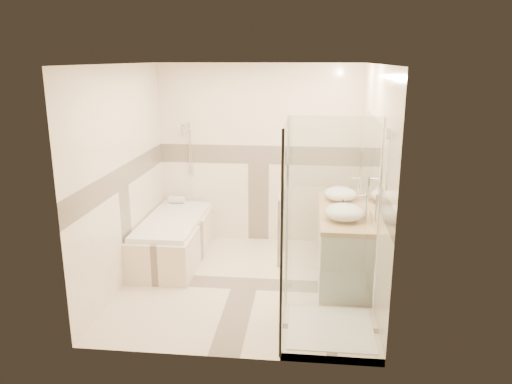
# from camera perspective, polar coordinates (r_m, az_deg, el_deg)

# --- Properties ---
(room) EXTENTS (2.82, 3.02, 2.52)m
(room) POSITION_cam_1_polar(r_m,az_deg,el_deg) (5.53, -0.72, 1.46)
(room) COLOR beige
(room) RESTS_ON ground
(bathtub) EXTENTS (0.75, 1.70, 0.56)m
(bathtub) POSITION_cam_1_polar(r_m,az_deg,el_deg) (6.62, -9.39, -5.04)
(bathtub) COLOR beige
(bathtub) RESTS_ON ground
(vanity) EXTENTS (0.58, 1.62, 0.85)m
(vanity) POSITION_cam_1_polar(r_m,az_deg,el_deg) (6.03, 9.83, -5.88)
(vanity) COLOR silver
(vanity) RESTS_ON ground
(shower_enclosure) EXTENTS (0.96, 0.93, 2.04)m
(shower_enclosure) POSITION_cam_1_polar(r_m,az_deg,el_deg) (4.82, 7.23, -10.32)
(shower_enclosure) COLOR beige
(shower_enclosure) RESTS_ON ground
(vessel_sink_near) EXTENTS (0.41, 0.41, 0.16)m
(vessel_sink_near) POSITION_cam_1_polar(r_m,az_deg,el_deg) (6.27, 9.63, -0.20)
(vessel_sink_near) COLOR white
(vessel_sink_near) RESTS_ON vanity
(vessel_sink_far) EXTENTS (0.44, 0.44, 0.18)m
(vessel_sink_far) POSITION_cam_1_polar(r_m,az_deg,el_deg) (5.51, 10.08, -2.28)
(vessel_sink_far) COLOR white
(vessel_sink_far) RESTS_ON vanity
(faucet_near) EXTENTS (0.12, 0.03, 0.30)m
(faucet_near) POSITION_cam_1_polar(r_m,az_deg,el_deg) (6.26, 11.63, 0.57)
(faucet_near) COLOR silver
(faucet_near) RESTS_ON vanity
(faucet_far) EXTENTS (0.12, 0.03, 0.30)m
(faucet_far) POSITION_cam_1_polar(r_m,az_deg,el_deg) (5.51, 12.35, -1.51)
(faucet_far) COLOR silver
(faucet_far) RESTS_ON vanity
(amenity_bottle_a) EXTENTS (0.09, 0.09, 0.16)m
(amenity_bottle_a) POSITION_cam_1_polar(r_m,az_deg,el_deg) (5.72, 9.94, -1.71)
(amenity_bottle_a) COLOR black
(amenity_bottle_a) RESTS_ON vanity
(amenity_bottle_b) EXTENTS (0.11, 0.11, 0.13)m
(amenity_bottle_b) POSITION_cam_1_polar(r_m,az_deg,el_deg) (5.84, 9.87, -1.50)
(amenity_bottle_b) COLOR black
(amenity_bottle_b) RESTS_ON vanity
(folded_towels) EXTENTS (0.21, 0.29, 0.08)m
(folded_towels) POSITION_cam_1_polar(r_m,az_deg,el_deg) (6.54, 9.49, 0.08)
(folded_towels) COLOR silver
(folded_towels) RESTS_ON vanity
(rolled_towel) EXTENTS (0.22, 0.10, 0.10)m
(rolled_towel) POSITION_cam_1_polar(r_m,az_deg,el_deg) (7.17, -9.03, -0.88)
(rolled_towel) COLOR silver
(rolled_towel) RESTS_ON bathtub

